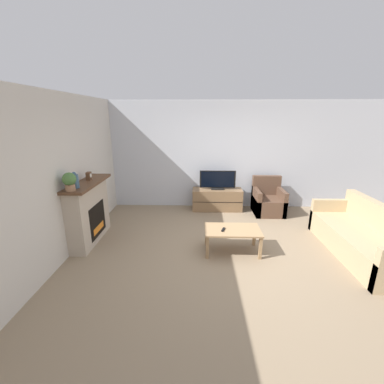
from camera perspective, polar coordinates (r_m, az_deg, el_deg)
name	(u,v)px	position (r m, az deg, el deg)	size (l,w,h in m)	color
ground_plane	(234,252)	(4.73, 9.26, -13.03)	(24.00, 24.00, 0.00)	#89755B
wall_back	(224,155)	(6.65, 7.07, 8.06)	(12.00, 0.06, 2.70)	silver
wall_left	(63,177)	(4.76, -26.76, 3.00)	(0.06, 12.00, 2.70)	beige
fireplace	(89,211)	(5.22, -21.94, -3.99)	(0.42, 1.37, 1.17)	#B7A893
mantel_vase_left	(75,181)	(4.66, -24.61, 2.31)	(0.13, 0.13, 0.27)	#385670
mantel_clock	(89,176)	(5.15, -21.95, 3.31)	(0.08, 0.11, 0.15)	brown
potted_plant	(69,181)	(4.50, -25.60, 2.25)	(0.21, 0.21, 0.30)	#936B4C
tv_stand	(217,199)	(6.59, 5.58, -1.64)	(1.25, 0.47, 0.54)	brown
tv	(218,181)	(6.45, 5.71, 2.50)	(0.89, 0.18, 0.48)	black
armchair	(268,202)	(6.60, 16.51, -2.06)	(0.70, 0.76, 0.88)	brown
coffee_table	(232,232)	(4.59, 8.97, -8.79)	(0.97, 0.57, 0.43)	#A37F56
remote	(223,230)	(4.50, 6.96, -8.28)	(0.08, 0.15, 0.02)	black
couch	(363,239)	(5.34, 33.75, -8.72)	(0.83, 2.14, 0.88)	tan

